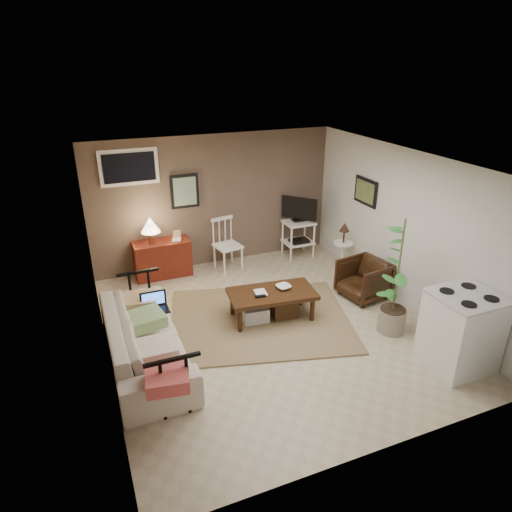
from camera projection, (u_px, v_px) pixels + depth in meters
name	position (u px, v px, depth m)	size (l,w,h in m)	color
floor	(270.00, 327.00, 6.66)	(5.00, 5.00, 0.00)	#C1B293
art_back	(185.00, 191.00, 7.98)	(0.50, 0.03, 0.60)	black
art_right	(366.00, 192.00, 7.71)	(0.03, 0.60, 0.45)	black
window	(129.00, 167.00, 7.46)	(0.96, 0.03, 0.60)	white
rug	(260.00, 319.00, 6.82)	(2.62, 2.10, 0.03)	#968557
coffee_table	(271.00, 303.00, 6.76)	(1.33, 0.79, 0.48)	#381C0F
sofa	(144.00, 331.00, 5.74)	(2.29, 0.67, 0.89)	beige
sofa_pillows	(151.00, 334.00, 5.50)	(0.44, 2.18, 0.15)	#F7DFCD
sofa_end_rails	(155.00, 333.00, 5.82)	(0.62, 2.29, 0.77)	black
laptop	(154.00, 304.00, 6.10)	(0.35, 0.26, 0.24)	black
red_console	(161.00, 255.00, 8.05)	(0.98, 0.43, 1.13)	maroon
spindle_chair	(227.00, 246.00, 8.30)	(0.50, 0.50, 0.96)	white
tv_stand	(299.00, 226.00, 8.77)	(0.56, 0.57, 1.19)	white
side_table	(343.00, 242.00, 8.13)	(0.35, 0.35, 0.94)	white
armchair	(364.00, 278.00, 7.35)	(0.68, 0.63, 0.70)	black
potted_plant	(398.00, 273.00, 6.20)	(0.43, 0.43, 1.73)	gray
stove	(461.00, 331.00, 5.65)	(0.78, 0.73, 1.02)	white
bowl	(284.00, 282.00, 6.74)	(0.22, 0.05, 0.22)	#381C0F
book_table	(255.00, 287.00, 6.58)	(0.17, 0.02, 0.23)	#381C0F
book_console	(172.00, 235.00, 7.98)	(0.15, 0.02, 0.21)	#381C0F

